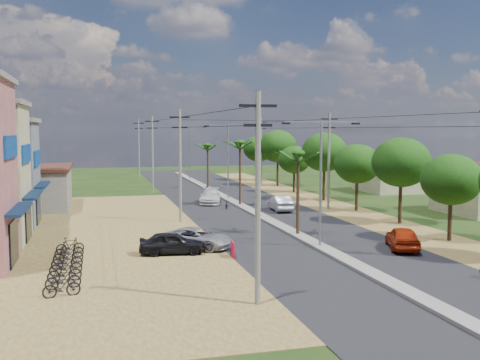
% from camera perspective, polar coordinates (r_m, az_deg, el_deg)
% --- Properties ---
extents(ground, '(160.00, 160.00, 0.00)m').
position_cam_1_polar(ground, '(35.82, 8.11, -6.87)').
color(ground, black).
rests_on(ground, ground).
extents(road, '(12.00, 110.00, 0.04)m').
position_cam_1_polar(road, '(49.77, 1.45, -3.41)').
color(road, black).
rests_on(road, ground).
extents(median, '(1.00, 90.00, 0.18)m').
position_cam_1_polar(median, '(52.63, 0.55, -2.87)').
color(median, '#605E56').
rests_on(median, ground).
extents(dirt_lot_west, '(18.00, 46.00, 0.04)m').
position_cam_1_polar(dirt_lot_west, '(41.02, -16.38, -5.47)').
color(dirt_lot_west, brown).
rests_on(dirt_lot_west, ground).
extents(dirt_shoulder_east, '(5.00, 90.00, 0.03)m').
position_cam_1_polar(dirt_shoulder_east, '(52.73, 10.38, -3.02)').
color(dirt_shoulder_east, brown).
rests_on(dirt_shoulder_east, ground).
extents(low_shed, '(10.40, 10.40, 3.95)m').
position_cam_1_polar(low_shed, '(57.07, -21.95, -0.72)').
color(low_shed, '#605E56').
rests_on(low_shed, ground).
extents(house_east_far, '(7.60, 7.50, 4.60)m').
position_cam_1_polar(house_east_far, '(69.70, 15.25, 0.82)').
color(house_east_far, gray).
rests_on(house_east_far, ground).
extents(tree_east_b, '(4.00, 4.00, 5.83)m').
position_cam_1_polar(tree_east_b, '(39.72, 20.67, 0.03)').
color(tree_east_b, black).
rests_on(tree_east_b, ground).
extents(tree_east_c, '(4.60, 4.60, 6.83)m').
position_cam_1_polar(tree_east_c, '(45.75, 16.06, 1.73)').
color(tree_east_c, black).
rests_on(tree_east_c, ground).
extents(tree_east_d, '(4.20, 4.20, 6.13)m').
position_cam_1_polar(tree_east_d, '(51.79, 11.82, 1.62)').
color(tree_east_d, black).
rests_on(tree_east_d, ground).
extents(tree_east_e, '(4.80, 4.80, 7.14)m').
position_cam_1_polar(tree_east_e, '(59.09, 8.57, 2.82)').
color(tree_east_e, black).
rests_on(tree_east_e, ground).
extents(tree_east_f, '(3.80, 3.80, 5.52)m').
position_cam_1_polar(tree_east_f, '(66.44, 5.53, 2.07)').
color(tree_east_f, black).
rests_on(tree_east_f, ground).
extents(tree_east_g, '(5.00, 5.00, 7.38)m').
position_cam_1_polar(tree_east_g, '(74.13, 3.86, 3.44)').
color(tree_east_g, black).
rests_on(tree_east_g, ground).
extents(tree_east_h, '(4.40, 4.40, 6.52)m').
position_cam_1_polar(tree_east_h, '(81.69, 1.88, 3.18)').
color(tree_east_h, black).
rests_on(tree_east_h, ground).
extents(palm_median_near, '(2.00, 2.00, 6.15)m').
position_cam_1_polar(palm_median_near, '(38.81, 5.94, 2.33)').
color(palm_median_near, black).
rests_on(palm_median_near, ground).
extents(palm_median_mid, '(2.00, 2.00, 6.55)m').
position_cam_1_polar(palm_median_mid, '(54.07, 0.00, 3.53)').
color(palm_median_mid, black).
rests_on(palm_median_mid, ground).
extents(palm_median_far, '(2.00, 2.00, 5.85)m').
position_cam_1_polar(palm_median_far, '(69.68, -3.30, 3.35)').
color(palm_median_far, black).
rests_on(palm_median_far, ground).
extents(streetlight_near, '(5.10, 0.18, 8.00)m').
position_cam_1_polar(streetlight_near, '(35.14, 8.20, 0.79)').
color(streetlight_near, gray).
rests_on(streetlight_near, ground).
extents(streetlight_mid, '(5.10, 0.18, 8.00)m').
position_cam_1_polar(streetlight_mid, '(58.96, -1.22, 2.57)').
color(streetlight_mid, gray).
rests_on(streetlight_mid, ground).
extents(streetlight_far, '(5.10, 0.18, 8.00)m').
position_cam_1_polar(streetlight_far, '(83.47, -5.18, 3.31)').
color(streetlight_far, gray).
rests_on(streetlight_far, ground).
extents(utility_pole_w_a, '(1.60, 0.24, 9.00)m').
position_cam_1_polar(utility_pole_w_a, '(23.41, 1.82, -1.39)').
color(utility_pole_w_a, '#605E56').
rests_on(utility_pole_w_a, ground).
extents(utility_pole_w_b, '(1.60, 0.24, 9.00)m').
position_cam_1_polar(utility_pole_w_b, '(44.88, -6.10, 1.71)').
color(utility_pole_w_b, '#605E56').
rests_on(utility_pole_w_b, ground).
extents(utility_pole_w_c, '(1.60, 0.24, 9.00)m').
position_cam_1_polar(utility_pole_w_c, '(66.70, -8.88, 2.79)').
color(utility_pole_w_c, '#605E56').
rests_on(utility_pole_w_c, ground).
extents(utility_pole_w_d, '(1.60, 0.24, 9.00)m').
position_cam_1_polar(utility_pole_w_d, '(87.61, -10.24, 3.31)').
color(utility_pole_w_d, '#605E56').
rests_on(utility_pole_w_d, ground).
extents(utility_pole_e_b, '(1.60, 0.24, 9.00)m').
position_cam_1_polar(utility_pole_e_b, '(52.77, 9.02, 2.18)').
color(utility_pole_e_b, '#605E56').
rests_on(utility_pole_e_b, ground).
extents(utility_pole_e_c, '(1.60, 0.24, 9.00)m').
position_cam_1_polar(utility_pole_e_c, '(73.45, 2.15, 3.06)').
color(utility_pole_e_c, '#605E56').
rests_on(utility_pole_e_c, ground).
extents(car_red_near, '(3.10, 4.53, 1.43)m').
position_cam_1_polar(car_red_near, '(36.28, 16.19, -5.72)').
color(car_red_near, '#932008').
rests_on(car_red_near, ground).
extents(car_silver_mid, '(1.75, 4.29, 1.38)m').
position_cam_1_polar(car_silver_mid, '(51.30, 4.11, -2.41)').
color(car_silver_mid, gray).
rests_on(car_silver_mid, ground).
extents(car_white_far, '(3.07, 5.19, 1.41)m').
position_cam_1_polar(car_white_far, '(56.34, -3.05, -1.71)').
color(car_white_far, beige).
rests_on(car_white_far, ground).
extents(car_parked_silver, '(4.91, 4.43, 1.27)m').
position_cam_1_polar(car_parked_silver, '(35.25, -4.39, -5.97)').
color(car_parked_silver, gray).
rests_on(car_parked_silver, ground).
extents(car_parked_dark, '(4.06, 2.00, 1.33)m').
position_cam_1_polar(car_parked_dark, '(33.82, -6.91, -6.42)').
color(car_parked_dark, black).
rests_on(car_parked_dark, ground).
extents(moto_rider_west_a, '(0.93, 1.61, 0.80)m').
position_cam_1_polar(moto_rider_west_a, '(52.47, -1.37, -2.55)').
color(moto_rider_west_a, black).
rests_on(moto_rider_west_a, ground).
extents(moto_rider_west_b, '(0.95, 1.70, 0.98)m').
position_cam_1_polar(moto_rider_west_b, '(64.69, -3.43, -1.02)').
color(moto_rider_west_b, black).
rests_on(moto_rider_west_b, ground).
extents(roadside_sign, '(0.18, 1.15, 0.95)m').
position_cam_1_polar(roadside_sign, '(32.83, -0.74, -7.08)').
color(roadside_sign, '#BB1136').
rests_on(roadside_sign, ground).
extents(parked_scooter_row, '(1.73, 9.91, 1.00)m').
position_cam_1_polar(parked_scooter_row, '(30.85, -17.22, -8.06)').
color(parked_scooter_row, black).
rests_on(parked_scooter_row, ground).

